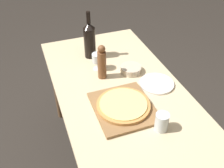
# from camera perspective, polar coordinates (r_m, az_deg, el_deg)

# --- Properties ---
(ground_plane) EXTENTS (12.00, 12.00, 0.00)m
(ground_plane) POSITION_cam_1_polar(r_m,az_deg,el_deg) (2.21, 1.17, -16.22)
(ground_plane) COLOR #2D2823
(dining_table) EXTENTS (0.77, 1.44, 0.76)m
(dining_table) POSITION_cam_1_polar(r_m,az_deg,el_deg) (1.72, 1.45, -3.42)
(dining_table) COLOR #CCB78E
(dining_table) RESTS_ON ground_plane
(cutting_board) EXTENTS (0.33, 0.37, 0.02)m
(cutting_board) POSITION_cam_1_polar(r_m,az_deg,el_deg) (1.50, 2.48, -5.13)
(cutting_board) COLOR olive
(cutting_board) RESTS_ON dining_table
(pizza) EXTENTS (0.31, 0.31, 0.02)m
(pizza) POSITION_cam_1_polar(r_m,az_deg,el_deg) (1.49, 2.50, -4.56)
(pizza) COLOR #C68947
(pizza) RESTS_ON cutting_board
(wine_bottle) EXTENTS (0.08, 0.08, 0.35)m
(wine_bottle) POSITION_cam_1_polar(r_m,az_deg,el_deg) (1.89, -4.90, 9.59)
(wine_bottle) COLOR black
(wine_bottle) RESTS_ON dining_table
(pepper_mill) EXTENTS (0.06, 0.06, 0.24)m
(pepper_mill) POSITION_cam_1_polar(r_m,az_deg,el_deg) (1.67, -2.22, 4.67)
(pepper_mill) COLOR brown
(pepper_mill) RESTS_ON dining_table
(wine_glass) EXTENTS (0.07, 0.07, 0.12)m
(wine_glass) POSITION_cam_1_polar(r_m,az_deg,el_deg) (1.77, -3.20, 5.54)
(wine_glass) COLOR silver
(wine_glass) RESTS_ON dining_table
(small_bowl) EXTENTS (0.14, 0.14, 0.04)m
(small_bowl) POSITION_cam_1_polar(r_m,az_deg,el_deg) (1.78, 4.10, 3.24)
(small_bowl) COLOR beige
(small_bowl) RESTS_ON dining_table
(drinking_tumbler) EXTENTS (0.07, 0.07, 0.10)m
(drinking_tumbler) POSITION_cam_1_polar(r_m,az_deg,el_deg) (1.39, 10.76, -8.10)
(drinking_tumbler) COLOR silver
(drinking_tumbler) RESTS_ON dining_table
(dinner_plate) EXTENTS (0.22, 0.22, 0.01)m
(dinner_plate) POSITION_cam_1_polar(r_m,az_deg,el_deg) (1.69, 9.72, 0.10)
(dinner_plate) COLOR white
(dinner_plate) RESTS_ON dining_table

